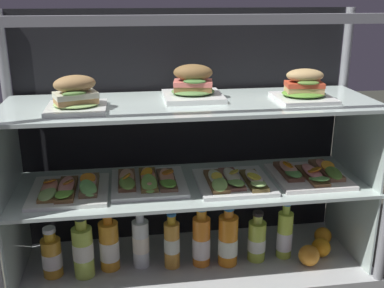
{
  "coord_description": "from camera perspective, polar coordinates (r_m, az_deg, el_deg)",
  "views": [
    {
      "loc": [
        -0.22,
        -1.48,
        1.01
      ],
      "look_at": [
        0.0,
        0.0,
        0.51
      ],
      "focal_mm": 42.89,
      "sensor_mm": 36.0,
      "label": 1
    }
  ],
  "objects": [
    {
      "name": "juice_bottle_near_post",
      "position": [
        1.8,
        11.44,
        -11.06
      ],
      "size": [
        0.06,
        0.06,
        0.23
      ],
      "color": "#BFD845",
      "rests_on": "case_base_deck"
    },
    {
      "name": "shelf_upper_glass",
      "position": [
        1.54,
        -0.0,
        5.0
      ],
      "size": [
        1.26,
        0.39,
        0.01
      ],
      "primitive_type": "cube",
      "color": "silver",
      "rests_on": "riser_upper_tier"
    },
    {
      "name": "juice_bottle_tucked_behind",
      "position": [
        1.7,
        -13.39,
        -12.71
      ],
      "size": [
        0.07,
        0.07,
        0.23
      ],
      "color": "#B6D24F",
      "rests_on": "case_base_deck"
    },
    {
      "name": "ground_plane",
      "position": [
        1.81,
        -0.0,
        -15.75
      ],
      "size": [
        6.0,
        6.0,
        0.02
      ],
      "primitive_type": "cube",
      "color": "#34352D",
      "rests_on": "ground"
    },
    {
      "name": "orange_fruit_rolled_forward",
      "position": [
        1.8,
        14.33,
        -13.27
      ],
      "size": [
        0.08,
        0.08,
        0.08
      ],
      "primitive_type": "sphere",
      "color": "orange",
      "rests_on": "case_base_deck"
    },
    {
      "name": "juice_bottle_front_fourth",
      "position": [
        1.74,
        -17.04,
        -13.2
      ],
      "size": [
        0.07,
        0.07,
        0.19
      ],
      "color": "gold",
      "rests_on": "case_base_deck"
    },
    {
      "name": "orange_fruit_beside_bottles",
      "position": [
        1.86,
        15.74,
        -12.28
      ],
      "size": [
        0.07,
        0.07,
        0.07
      ],
      "primitive_type": "sphere",
      "color": "orange",
      "rests_on": "case_base_deck"
    },
    {
      "name": "riser_upper_tier",
      "position": [
        1.58,
        -0.0,
        -0.21
      ],
      "size": [
        1.24,
        0.37,
        0.28
      ],
      "color": "silver",
      "rests_on": "shelf_lower_glass"
    },
    {
      "name": "juice_bottle_front_right_end",
      "position": [
        1.77,
        8.06,
        -11.77
      ],
      "size": [
        0.07,
        0.07,
        0.2
      ],
      "color": "#B5CE43",
      "rests_on": "case_base_deck"
    },
    {
      "name": "juice_bottle_back_left",
      "position": [
        1.72,
        -6.38,
        -12.12
      ],
      "size": [
        0.06,
        0.06,
        0.23
      ],
      "color": "white",
      "rests_on": "case_base_deck"
    },
    {
      "name": "juice_bottle_back_center",
      "position": [
        1.72,
        1.17,
        -12.01
      ],
      "size": [
        0.07,
        0.07,
        0.24
      ],
      "color": "orange",
      "rests_on": "case_base_deck"
    },
    {
      "name": "case_frame",
      "position": [
        1.69,
        -0.6,
        1.68
      ],
      "size": [
        1.31,
        0.45,
        0.95
      ],
      "color": "gray",
      "rests_on": "ground"
    },
    {
      "name": "plated_roll_sandwich_near_left_corner",
      "position": [
        1.47,
        -14.27,
        5.72
      ],
      "size": [
        0.18,
        0.18,
        0.11
      ],
      "color": "white",
      "rests_on": "shelf_upper_glass"
    },
    {
      "name": "case_base_deck",
      "position": [
        1.8,
        -0.0,
        -14.9
      ],
      "size": [
        1.31,
        0.45,
        0.04
      ],
      "primitive_type": "cube",
      "color": "silver",
      "rests_on": "ground"
    },
    {
      "name": "open_sandwich_tray_right_of_center",
      "position": [
        1.6,
        -14.99,
        -5.44
      ],
      "size": [
        0.26,
        0.26,
        0.06
      ],
      "color": "white",
      "rests_on": "shelf_lower_glass"
    },
    {
      "name": "plated_roll_sandwich_far_left",
      "position": [
        1.61,
        13.76,
        6.69
      ],
      "size": [
        0.19,
        0.19,
        0.11
      ],
      "color": "white",
      "rests_on": "shelf_upper_glass"
    },
    {
      "name": "riser_lower_tier",
      "position": [
        1.71,
        -0.0,
        -10.0
      ],
      "size": [
        1.24,
        0.37,
        0.3
      ],
      "color": "silver",
      "rests_on": "case_base_deck"
    },
    {
      "name": "orange_fruit_near_left_post",
      "position": [
        1.95,
        15.96,
        -10.91
      ],
      "size": [
        0.07,
        0.07,
        0.07
      ],
      "primitive_type": "sphere",
      "color": "orange",
      "rests_on": "case_base_deck"
    },
    {
      "name": "juice_bottle_back_right",
      "position": [
        1.72,
        -10.26,
        -12.25
      ],
      "size": [
        0.07,
        0.07,
        0.25
      ],
      "color": "orange",
      "rests_on": "case_base_deck"
    },
    {
      "name": "open_sandwich_tray_near_right_corner",
      "position": [
        1.62,
        5.3,
        -4.59
      ],
      "size": [
        0.26,
        0.26,
        0.06
      ],
      "color": "white",
      "rests_on": "shelf_lower_glass"
    },
    {
      "name": "juice_bottle_front_second",
      "position": [
        1.73,
        4.5,
        -11.89
      ],
      "size": [
        0.07,
        0.07,
        0.23
      ],
      "color": "orange",
      "rests_on": "case_base_deck"
    },
    {
      "name": "open_sandwich_tray_mid_left",
      "position": [
        1.62,
        -5.47,
        -4.61
      ],
      "size": [
        0.26,
        0.26,
        0.06
      ],
      "color": "white",
      "rests_on": "shelf_lower_glass"
    },
    {
      "name": "shelf_lower_glass",
      "position": [
        1.64,
        -0.0,
        -5.12
      ],
      "size": [
        1.26,
        0.39,
        0.01
      ],
      "primitive_type": "cube",
      "color": "silver",
      "rests_on": "riser_lower_tier"
    },
    {
      "name": "open_sandwich_tray_mid_right",
      "position": [
        1.72,
        14.43,
        -3.6
      ],
      "size": [
        0.26,
        0.26,
        0.06
      ],
      "color": "white",
      "rests_on": "shelf_lower_glass"
    },
    {
      "name": "plated_roll_sandwich_near_right_corner",
      "position": [
        1.58,
        0.13,
        7.19
      ],
      "size": [
        0.2,
        0.2,
        0.12
      ],
      "color": "white",
      "rests_on": "shelf_upper_glass"
    },
    {
      "name": "juice_bottle_front_left_end",
      "position": [
        1.71,
        -2.52,
        -12.25
      ],
      "size": [
        0.06,
        0.06,
        0.22
      ],
      "color": "gold",
      "rests_on": "case_base_deck"
    }
  ]
}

